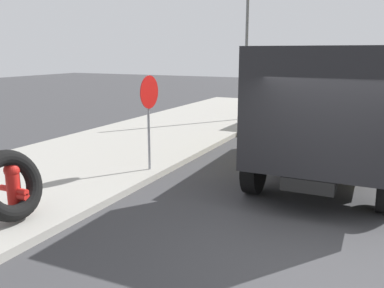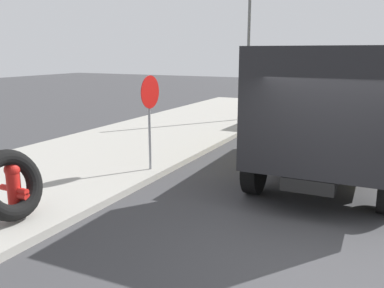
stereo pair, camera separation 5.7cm
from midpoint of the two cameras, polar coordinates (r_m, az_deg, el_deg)
The scene contains 8 objects.
ground_plane at distance 6.19m, azimuth 17.56°, elevation -15.77°, with size 80.00×80.00×0.00m, color #38383A.
fire_hydrant at distance 7.53m, azimuth -23.56°, elevation -5.59°, with size 0.27×0.60×0.95m.
loose_tire at distance 7.32m, azimuth -24.03°, elevation -5.29°, with size 1.20×1.20×0.27m, color black.
stop_sign at distance 9.48m, azimuth -5.79°, elevation 5.49°, with size 0.76×0.08×2.23m.
dump_truck_yellow at distance 10.14m, azimuth 19.49°, elevation 4.81°, with size 7.04×2.90×3.00m.
dump_truck_orange at distance 19.44m, azimuth 20.44°, elevation 8.24°, with size 7.08×2.98×3.00m.
dump_truck_red at distance 35.72m, azimuth 24.51°, elevation 9.64°, with size 7.10×3.04×3.00m.
street_light_pole at distance 16.98m, azimuth 8.02°, elevation 12.15°, with size 0.12×0.12×5.16m, color #595B5E.
Camera 2 is at (-5.41, -0.70, 2.90)m, focal length 37.85 mm.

